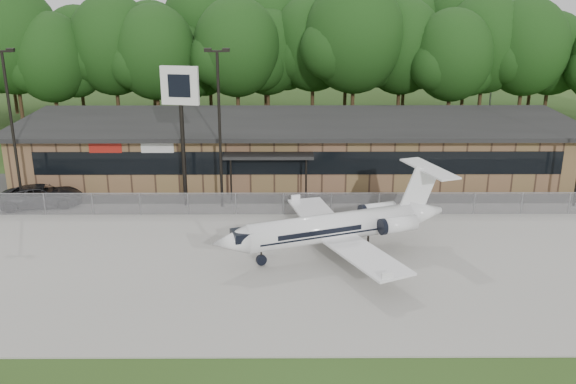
{
  "coord_description": "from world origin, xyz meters",
  "views": [
    {
      "loc": [
        -0.89,
        -22.9,
        14.3
      ],
      "look_at": [
        -0.73,
        12.0,
        2.57
      ],
      "focal_mm": 40.0,
      "sensor_mm": 36.0,
      "label": 1
    }
  ],
  "objects_px": {
    "terminal": "(297,147)",
    "business_jet": "(340,227)",
    "pole_sign": "(181,101)",
    "suv": "(42,196)"
  },
  "relations": [
    {
      "from": "terminal",
      "to": "business_jet",
      "type": "xyz_separation_m",
      "value": [
        2.02,
        -15.02,
        -0.57
      ]
    },
    {
      "from": "business_jet",
      "to": "terminal",
      "type": "bearing_deg",
      "value": 77.6
    },
    {
      "from": "business_jet",
      "to": "pole_sign",
      "type": "height_order",
      "value": "pole_sign"
    },
    {
      "from": "terminal",
      "to": "business_jet",
      "type": "distance_m",
      "value": 15.16
    },
    {
      "from": "suv",
      "to": "pole_sign",
      "type": "distance_m",
      "value": 11.3
    },
    {
      "from": "suv",
      "to": "business_jet",
      "type": "bearing_deg",
      "value": -124.79
    },
    {
      "from": "business_jet",
      "to": "suv",
      "type": "relative_size",
      "value": 2.55
    },
    {
      "from": "business_jet",
      "to": "pole_sign",
      "type": "distance_m",
      "value": 13.4
    },
    {
      "from": "business_jet",
      "to": "suv",
      "type": "distance_m",
      "value": 20.43
    },
    {
      "from": "terminal",
      "to": "business_jet",
      "type": "bearing_deg",
      "value": -82.36
    }
  ]
}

